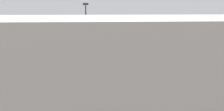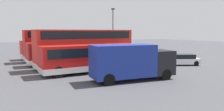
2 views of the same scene
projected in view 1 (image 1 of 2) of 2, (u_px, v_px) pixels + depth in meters
ground_plane at (126, 67)px, 37.14m from camera, size 140.00×140.00×0.00m
bus_single_deck_near_end at (209, 69)px, 28.09m from camera, size 2.66×10.70×2.95m
bus_double_decker_second at (174, 60)px, 28.38m from camera, size 2.84×12.11×4.55m
bus_single_deck_third at (141, 69)px, 27.98m from camera, size 2.83×12.11×2.95m
bus_double_decker_fourth at (103, 63)px, 26.98m from camera, size 2.85×10.75×4.55m
bus_single_deck_fifth at (65, 72)px, 27.08m from camera, size 2.79×11.30×2.95m
car_hatchback_silver at (180, 57)px, 40.56m from camera, size 3.56×4.53×1.43m
lamp_post_tall at (86, 31)px, 35.93m from camera, size 0.70×0.30×8.37m
waste_bin_yellow at (56, 62)px, 38.05m from camera, size 0.60×0.60×0.95m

